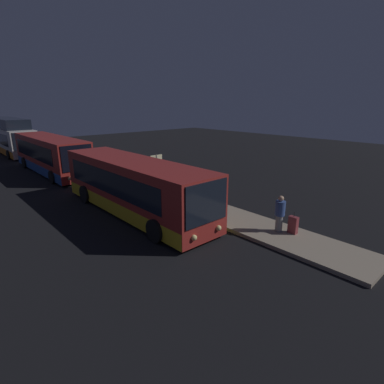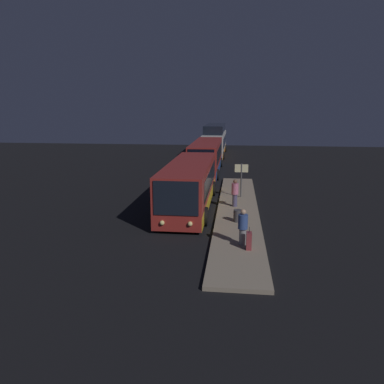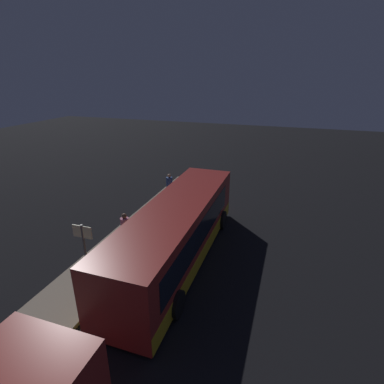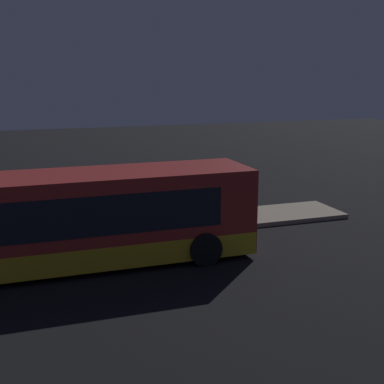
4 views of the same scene
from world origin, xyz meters
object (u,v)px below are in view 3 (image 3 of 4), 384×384
(bus_lead, at_px, (177,233))
(sign_post, at_px, (84,241))
(suitcase, at_px, (169,188))
(trash_bin, at_px, (151,212))
(passenger_boarding, at_px, (169,185))
(passenger_waiting, at_px, (125,228))

(bus_lead, distance_m, sign_post, 3.98)
(suitcase, xyz_separation_m, trash_bin, (-3.93, -0.48, -0.05))
(bus_lead, xyz_separation_m, sign_post, (-2.36, 3.20, 0.29))
(suitcase, xyz_separation_m, sign_post, (-9.62, -0.27, 1.14))
(suitcase, distance_m, sign_post, 9.69)
(passenger_boarding, xyz_separation_m, trash_bin, (-3.40, -0.22, -0.54))
(passenger_waiting, bearing_deg, suitcase, -88.44)
(bus_lead, relative_size, passenger_boarding, 6.69)
(passenger_boarding, relative_size, trash_bin, 2.50)
(passenger_waiting, bearing_deg, sign_post, 77.40)
(passenger_boarding, relative_size, passenger_waiting, 0.96)
(bus_lead, relative_size, passenger_waiting, 6.41)
(passenger_waiting, xyz_separation_m, trash_bin, (3.16, 0.18, -0.58))
(sign_post, bearing_deg, passenger_waiting, -8.84)
(suitcase, bearing_deg, passenger_waiting, -174.68)
(passenger_boarding, height_order, passenger_waiting, passenger_waiting)
(passenger_waiting, bearing_deg, bus_lead, 172.87)
(passenger_waiting, height_order, suitcase, passenger_waiting)
(bus_lead, bearing_deg, suitcase, 25.51)
(passenger_waiting, distance_m, suitcase, 7.14)
(passenger_boarding, bearing_deg, bus_lead, 30.26)
(passenger_boarding, xyz_separation_m, suitcase, (0.53, 0.27, -0.48))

